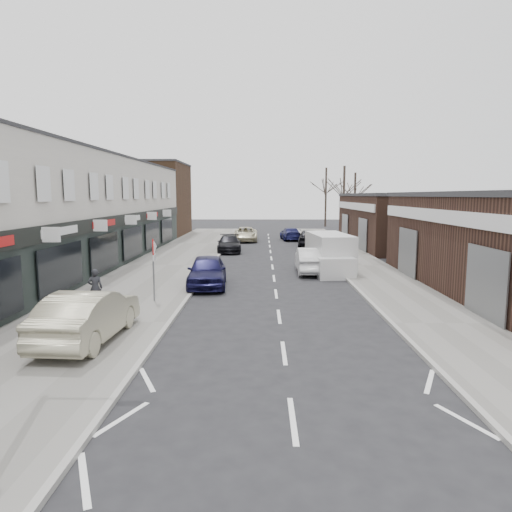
{
  "coord_description": "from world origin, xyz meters",
  "views": [
    {
      "loc": [
        -0.62,
        -6.77,
        4.55
      ],
      "look_at": [
        -0.84,
        7.81,
        2.6
      ],
      "focal_mm": 32.0,
      "sensor_mm": 36.0,
      "label": 1
    }
  ],
  "objects_px": {
    "parked_car_left_b": "(229,244)",
    "parked_car_right_b": "(309,238)",
    "parked_car_left_a": "(207,271)",
    "parked_car_left_c": "(245,234)",
    "parked_car_right_a": "(311,260)",
    "pedestrian": "(95,288)",
    "warning_sign": "(154,252)",
    "white_van": "(330,254)",
    "sedan_on_pavement": "(88,315)",
    "parked_car_right_c": "(290,234)"
  },
  "relations": [
    {
      "from": "parked_car_left_b",
      "to": "parked_car_right_b",
      "type": "distance_m",
      "value": 8.01
    },
    {
      "from": "parked_car_left_a",
      "to": "parked_car_left_c",
      "type": "bearing_deg",
      "value": 83.53
    },
    {
      "from": "parked_car_left_a",
      "to": "parked_car_right_a",
      "type": "bearing_deg",
      "value": 32.83
    },
    {
      "from": "pedestrian",
      "to": "warning_sign",
      "type": "bearing_deg",
      "value": -173.32
    },
    {
      "from": "parked_car_left_b",
      "to": "parked_car_left_c",
      "type": "xyz_separation_m",
      "value": [
        0.99,
        8.6,
        0.04
      ]
    },
    {
      "from": "parked_car_right_b",
      "to": "parked_car_left_c",
      "type": "bearing_deg",
      "value": -31.61
    },
    {
      "from": "warning_sign",
      "to": "white_van",
      "type": "xyz_separation_m",
      "value": [
        8.56,
        8.41,
        -1.13
      ]
    },
    {
      "from": "parked_car_left_a",
      "to": "parked_car_right_b",
      "type": "relative_size",
      "value": 0.99
    },
    {
      "from": "warning_sign",
      "to": "parked_car_right_a",
      "type": "height_order",
      "value": "warning_sign"
    },
    {
      "from": "parked_car_left_a",
      "to": "parked_car_left_b",
      "type": "relative_size",
      "value": 1.0
    },
    {
      "from": "white_van",
      "to": "sedan_on_pavement",
      "type": "relative_size",
      "value": 1.25
    },
    {
      "from": "warning_sign",
      "to": "parked_car_right_c",
      "type": "xyz_separation_m",
      "value": [
        7.36,
        27.69,
        -1.56
      ]
    },
    {
      "from": "sedan_on_pavement",
      "to": "parked_car_right_b",
      "type": "relative_size",
      "value": 1.03
    },
    {
      "from": "warning_sign",
      "to": "parked_car_left_b",
      "type": "relative_size",
      "value": 0.59
    },
    {
      "from": "white_van",
      "to": "parked_car_left_c",
      "type": "xyz_separation_m",
      "value": [
        -5.75,
        17.96,
        -0.37
      ]
    },
    {
      "from": "parked_car_left_b",
      "to": "parked_car_left_c",
      "type": "relative_size",
      "value": 0.91
    },
    {
      "from": "sedan_on_pavement",
      "to": "parked_car_right_b",
      "type": "xyz_separation_m",
      "value": [
        9.45,
        27.24,
        -0.11
      ]
    },
    {
      "from": "parked_car_left_b",
      "to": "parked_car_left_c",
      "type": "height_order",
      "value": "parked_car_left_c"
    },
    {
      "from": "parked_car_left_a",
      "to": "parked_car_left_b",
      "type": "xyz_separation_m",
      "value": [
        0.06,
        14.09,
        -0.12
      ]
    },
    {
      "from": "parked_car_left_b",
      "to": "parked_car_right_a",
      "type": "height_order",
      "value": "parked_car_right_a"
    },
    {
      "from": "sedan_on_pavement",
      "to": "parked_car_left_a",
      "type": "xyz_separation_m",
      "value": [
        2.55,
        8.98,
        -0.12
      ]
    },
    {
      "from": "pedestrian",
      "to": "parked_car_right_c",
      "type": "distance_m",
      "value": 30.27
    },
    {
      "from": "parked_car_left_a",
      "to": "parked_car_right_a",
      "type": "height_order",
      "value": "parked_car_left_a"
    },
    {
      "from": "parked_car_right_a",
      "to": "parked_car_right_b",
      "type": "xyz_separation_m",
      "value": [
        1.3,
        14.09,
        0.04
      ]
    },
    {
      "from": "sedan_on_pavement",
      "to": "parked_car_left_a",
      "type": "relative_size",
      "value": 1.04
    },
    {
      "from": "parked_car_right_a",
      "to": "parked_car_right_b",
      "type": "bearing_deg",
      "value": -94.35
    },
    {
      "from": "white_van",
      "to": "parked_car_left_c",
      "type": "relative_size",
      "value": 1.18
    },
    {
      "from": "parked_car_left_a",
      "to": "parked_car_right_a",
      "type": "distance_m",
      "value": 6.98
    },
    {
      "from": "parked_car_left_b",
      "to": "parked_car_right_c",
      "type": "height_order",
      "value": "parked_car_left_b"
    },
    {
      "from": "sedan_on_pavement",
      "to": "parked_car_right_b",
      "type": "distance_m",
      "value": 28.83
    },
    {
      "from": "parked_car_left_c",
      "to": "parked_car_right_b",
      "type": "distance_m",
      "value": 7.34
    },
    {
      "from": "pedestrian",
      "to": "parked_car_right_b",
      "type": "height_order",
      "value": "pedestrian"
    },
    {
      "from": "warning_sign",
      "to": "parked_car_left_c",
      "type": "height_order",
      "value": "warning_sign"
    },
    {
      "from": "warning_sign",
      "to": "parked_car_left_c",
      "type": "bearing_deg",
      "value": 83.91
    },
    {
      "from": "parked_car_left_b",
      "to": "warning_sign",
      "type": "bearing_deg",
      "value": -99.74
    },
    {
      "from": "parked_car_right_a",
      "to": "parked_car_right_c",
      "type": "relative_size",
      "value": 1.03
    },
    {
      "from": "parked_car_left_a",
      "to": "parked_car_left_b",
      "type": "height_order",
      "value": "parked_car_left_a"
    },
    {
      "from": "parked_car_left_c",
      "to": "pedestrian",
      "type": "bearing_deg",
      "value": -100.93
    },
    {
      "from": "parked_car_right_c",
      "to": "white_van",
      "type": "bearing_deg",
      "value": 88.98
    },
    {
      "from": "parked_car_left_c",
      "to": "parked_car_right_b",
      "type": "bearing_deg",
      "value": -37.88
    },
    {
      "from": "parked_car_right_c",
      "to": "parked_car_left_a",
      "type": "bearing_deg",
      "value": 72.3
    },
    {
      "from": "parked_car_left_b",
      "to": "parked_car_right_a",
      "type": "xyz_separation_m",
      "value": [
        5.54,
        -9.93,
        0.09
      ]
    },
    {
      "from": "pedestrian",
      "to": "parked_car_right_c",
      "type": "height_order",
      "value": "pedestrian"
    },
    {
      "from": "parked_car_left_a",
      "to": "parked_car_left_c",
      "type": "xyz_separation_m",
      "value": [
        1.05,
        22.7,
        -0.08
      ]
    },
    {
      "from": "parked_car_right_b",
      "to": "parked_car_right_c",
      "type": "relative_size",
      "value": 1.06
    },
    {
      "from": "pedestrian",
      "to": "parked_car_right_b",
      "type": "bearing_deg",
      "value": -134.78
    },
    {
      "from": "parked_car_left_c",
      "to": "parked_car_right_c",
      "type": "relative_size",
      "value": 1.14
    },
    {
      "from": "parked_car_left_a",
      "to": "parked_car_right_c",
      "type": "relative_size",
      "value": 1.04
    },
    {
      "from": "warning_sign",
      "to": "parked_car_right_c",
      "type": "height_order",
      "value": "warning_sign"
    },
    {
      "from": "parked_car_left_c",
      "to": "parked_car_right_a",
      "type": "distance_m",
      "value": 19.08
    }
  ]
}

